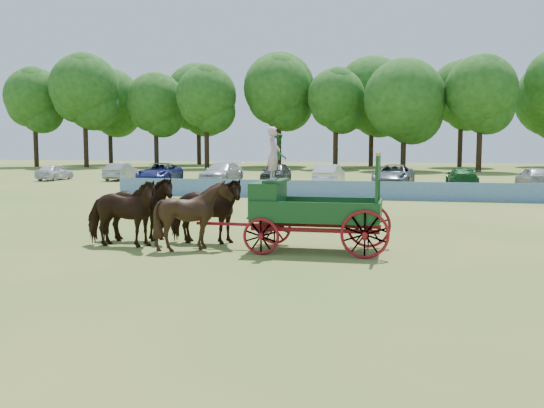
{
  "coord_description": "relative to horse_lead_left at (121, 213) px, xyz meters",
  "views": [
    {
      "loc": [
        3.22,
        -16.87,
        3.31
      ],
      "look_at": [
        -0.86,
        2.1,
        1.3
      ],
      "focal_mm": 40.0,
      "sensor_mm": 36.0,
      "label": 1
    }
  ],
  "objects": [
    {
      "name": "treeline",
      "position": [
        3.36,
        59.57,
        8.38
      ],
      "size": [
        96.14,
        25.03,
        15.28
      ],
      "color": "#382314",
      "rests_on": "ground"
    },
    {
      "name": "farm_dray",
      "position": [
        5.38,
        0.56,
        0.51
      ],
      "size": [
        6.0,
        2.0,
        3.74
      ],
      "color": "maroon",
      "rests_on": "ground"
    },
    {
      "name": "parked_cars",
      "position": [
        -0.71,
        29.23,
        -0.3
      ],
      "size": [
        40.46,
        7.55,
        1.62
      ],
      "color": "silver",
      "rests_on": "ground"
    },
    {
      "name": "horse_wheel_left",
      "position": [
        2.4,
        0.0,
        0.0
      ],
      "size": [
        2.24,
        2.07,
        2.15
      ],
      "primitive_type": "imported",
      "rotation": [
        0.0,
        0.0,
        1.38
      ],
      "color": "black",
      "rests_on": "ground"
    },
    {
      "name": "horse_wheel_right",
      "position": [
        2.4,
        1.1,
        0.0
      ],
      "size": [
        2.59,
        1.27,
        2.14
      ],
      "primitive_type": "imported",
      "rotation": [
        0.0,
        0.0,
        1.62
      ],
      "color": "black",
      "rests_on": "ground"
    },
    {
      "name": "horse_lead_left",
      "position": [
        0.0,
        0.0,
        0.0
      ],
      "size": [
        2.55,
        1.19,
        2.14
      ],
      "primitive_type": "imported",
      "rotation": [
        0.0,
        0.0,
        1.58
      ],
      "color": "black",
      "rests_on": "ground"
    },
    {
      "name": "ground",
      "position": [
        5.37,
        -0.55,
        -1.07
      ],
      "size": [
        160.0,
        160.0,
        0.0
      ],
      "primitive_type": "plane",
      "color": "olive",
      "rests_on": "ground"
    },
    {
      "name": "sponsor_banner",
      "position": [
        4.37,
        17.45,
        -0.55
      ],
      "size": [
        26.0,
        0.08,
        1.05
      ],
      "primitive_type": "cube",
      "color": "#1B5597",
      "rests_on": "ground"
    },
    {
      "name": "horse_lead_right",
      "position": [
        0.0,
        1.1,
        0.0
      ],
      "size": [
        2.74,
        1.75,
        2.14
      ],
      "primitive_type": "imported",
      "rotation": [
        0.0,
        0.0,
        1.82
      ],
      "color": "black",
      "rests_on": "ground"
    }
  ]
}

